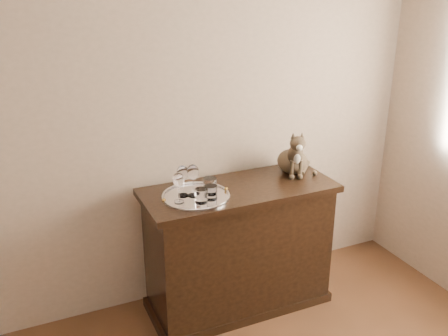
# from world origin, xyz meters

# --- Properties ---
(wall_back) EXTENTS (4.00, 0.10, 2.70)m
(wall_back) POSITION_xyz_m (0.00, 2.25, 1.35)
(wall_back) COLOR tan
(wall_back) RESTS_ON ground
(sideboard) EXTENTS (1.20, 0.50, 0.85)m
(sideboard) POSITION_xyz_m (0.60, 1.94, 0.42)
(sideboard) COLOR black
(sideboard) RESTS_ON ground
(tray) EXTENTS (0.40, 0.40, 0.01)m
(tray) POSITION_xyz_m (0.30, 1.91, 0.85)
(tray) COLOR white
(tray) RESTS_ON sideboard
(wine_glass_a) EXTENTS (0.07, 0.07, 0.19)m
(wine_glass_a) POSITION_xyz_m (0.24, 1.95, 0.95)
(wine_glass_a) COLOR white
(wine_glass_a) RESTS_ON tray
(wine_glass_c) EXTENTS (0.07, 0.07, 0.18)m
(wine_glass_c) POSITION_xyz_m (0.19, 1.88, 0.95)
(wine_glass_c) COLOR white
(wine_glass_c) RESTS_ON tray
(wine_glass_d) EXTENTS (0.07, 0.07, 0.19)m
(wine_glass_d) POSITION_xyz_m (0.29, 1.93, 0.95)
(wine_glass_d) COLOR silver
(wine_glass_d) RESTS_ON tray
(tumbler_a) EXTENTS (0.07, 0.07, 0.08)m
(tumbler_a) POSITION_xyz_m (0.37, 1.84, 0.90)
(tumbler_a) COLOR white
(tumbler_a) RESTS_ON tray
(tumbler_b) EXTENTS (0.07, 0.07, 0.08)m
(tumbler_b) POSITION_xyz_m (0.30, 1.82, 0.90)
(tumbler_b) COLOR white
(tumbler_b) RESTS_ON tray
(tumbler_c) EXTENTS (0.08, 0.08, 0.09)m
(tumbler_c) POSITION_xyz_m (0.40, 1.93, 0.90)
(tumbler_c) COLOR silver
(tumbler_c) RESTS_ON tray
(cat) EXTENTS (0.38, 0.36, 0.30)m
(cat) POSITION_xyz_m (1.03, 2.03, 1.00)
(cat) COLOR #48352B
(cat) RESTS_ON sideboard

